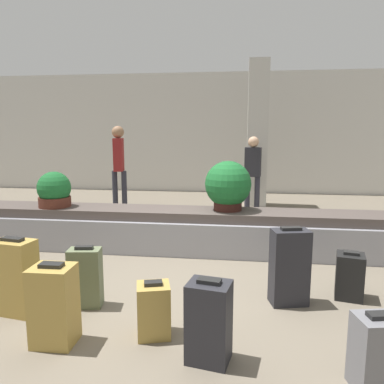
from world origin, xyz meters
TOP-DOWN VIEW (x-y plane):
  - ground_plane at (0.00, 0.00)m, footprint 18.00×18.00m
  - back_wall at (0.00, 6.47)m, footprint 18.00×0.06m
  - carousel at (0.00, 1.34)m, footprint 8.57×0.75m
  - pillar at (1.02, 4.78)m, footprint 0.44×0.44m
  - suitcase_0 at (-0.02, -0.94)m, footprint 0.32×0.30m
  - suitcase_1 at (-0.77, -1.15)m, footprint 0.33×0.28m
  - suitcase_2 at (1.78, 0.01)m, footprint 0.31×0.31m
  - suitcase_3 at (1.16, -0.19)m, footprint 0.39×0.29m
  - suitcase_4 at (-0.79, -0.50)m, footprint 0.32×0.23m
  - suitcase_5 at (1.57, -1.39)m, footprint 0.33×0.29m
  - suitcase_7 at (-1.37, -0.72)m, footprint 0.40×0.29m
  - suitcase_8 at (0.46, -1.22)m, footprint 0.35×0.30m
  - potted_plant_0 at (-2.01, 1.29)m, footprint 0.48×0.48m
  - potted_plant_1 at (0.50, 1.38)m, footprint 0.64×0.64m
  - traveler_0 at (-1.84, 3.71)m, footprint 0.31×0.35m
  - traveler_1 at (0.91, 3.94)m, footprint 0.35×0.23m

SIDE VIEW (x-z plane):
  - ground_plane at x=0.00m, z-range 0.00..0.00m
  - suitcase_0 at x=-0.02m, z-range -0.01..0.46m
  - suitcase_2 at x=1.78m, z-range -0.01..0.48m
  - suitcase_5 at x=1.57m, z-range -0.01..0.52m
  - carousel at x=0.00m, z-range -0.01..0.57m
  - suitcase_4 at x=-0.79m, z-range -0.01..0.59m
  - suitcase_8 at x=0.46m, z-range -0.01..0.62m
  - suitcase_1 at x=-0.77m, z-range -0.01..0.66m
  - suitcase_7 at x=-1.37m, z-range -0.01..0.71m
  - suitcase_3 at x=1.16m, z-range -0.01..0.76m
  - potted_plant_0 at x=-2.01m, z-range 0.56..1.07m
  - traveler_1 at x=0.91m, z-range 0.14..1.70m
  - potted_plant_1 at x=0.50m, z-range 0.58..1.27m
  - traveler_0 at x=-1.84m, z-range 0.19..1.96m
  - back_wall at x=0.00m, z-range 0.00..3.20m
  - pillar at x=1.02m, z-range 0.00..3.20m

